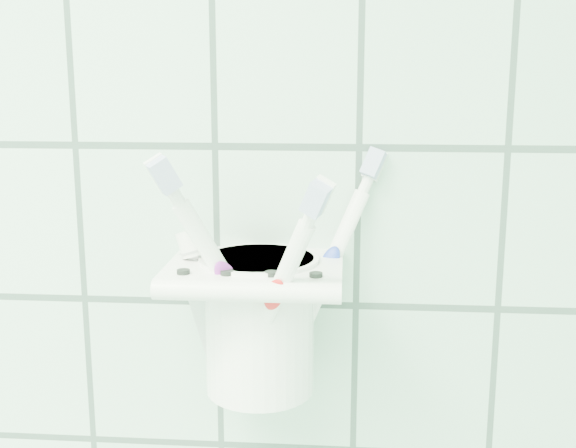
{
  "coord_description": "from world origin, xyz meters",
  "views": [
    {
      "loc": [
        0.71,
        0.6,
        1.45
      ],
      "look_at": [
        0.67,
        1.1,
        1.34
      ],
      "focal_mm": 45.0,
      "sensor_mm": 36.0,
      "label": 1
    }
  ],
  "objects_px": {
    "toothbrush_orange": "(236,259)",
    "toothpaste_tube": "(236,295)",
    "toothbrush_blue": "(277,260)",
    "cup": "(260,319)",
    "toothbrush_pink": "(287,250)",
    "holder_bracket": "(256,273)"
  },
  "relations": [
    {
      "from": "cup",
      "to": "toothbrush_blue",
      "type": "relative_size",
      "value": 0.56
    },
    {
      "from": "toothbrush_orange",
      "to": "toothbrush_pink",
      "type": "bearing_deg",
      "value": 32.78
    },
    {
      "from": "cup",
      "to": "toothpaste_tube",
      "type": "height_order",
      "value": "toothpaste_tube"
    },
    {
      "from": "toothbrush_pink",
      "to": "toothpaste_tube",
      "type": "relative_size",
      "value": 1.51
    },
    {
      "from": "cup",
      "to": "toothpaste_tube",
      "type": "bearing_deg",
      "value": -153.68
    },
    {
      "from": "toothbrush_pink",
      "to": "holder_bracket",
      "type": "bearing_deg",
      "value": 161.13
    },
    {
      "from": "toothbrush_blue",
      "to": "toothbrush_orange",
      "type": "distance_m",
      "value": 0.03
    },
    {
      "from": "cup",
      "to": "holder_bracket",
      "type": "bearing_deg",
      "value": -117.5
    },
    {
      "from": "toothbrush_pink",
      "to": "toothbrush_blue",
      "type": "relative_size",
      "value": 1.04
    },
    {
      "from": "toothpaste_tube",
      "to": "cup",
      "type": "bearing_deg",
      "value": 31.44
    },
    {
      "from": "toothbrush_pink",
      "to": "toothbrush_orange",
      "type": "relative_size",
      "value": 1.05
    },
    {
      "from": "toothbrush_pink",
      "to": "toothbrush_orange",
      "type": "bearing_deg",
      "value": 166.4
    },
    {
      "from": "cup",
      "to": "toothbrush_orange",
      "type": "relative_size",
      "value": 0.56
    },
    {
      "from": "cup",
      "to": "toothbrush_orange",
      "type": "xyz_separation_m",
      "value": [
        -0.02,
        -0.01,
        0.05
      ]
    },
    {
      "from": "holder_bracket",
      "to": "toothpaste_tube",
      "type": "bearing_deg",
      "value": -164.35
    },
    {
      "from": "toothbrush_orange",
      "to": "cup",
      "type": "bearing_deg",
      "value": 49.75
    },
    {
      "from": "cup",
      "to": "toothbrush_blue",
      "type": "distance_m",
      "value": 0.06
    },
    {
      "from": "toothbrush_orange",
      "to": "toothpaste_tube",
      "type": "height_order",
      "value": "toothbrush_orange"
    },
    {
      "from": "toothbrush_blue",
      "to": "toothpaste_tube",
      "type": "relative_size",
      "value": 1.45
    },
    {
      "from": "cup",
      "to": "toothbrush_pink",
      "type": "bearing_deg",
      "value": 0.15
    },
    {
      "from": "cup",
      "to": "toothbrush_blue",
      "type": "height_order",
      "value": "toothbrush_blue"
    },
    {
      "from": "toothbrush_pink",
      "to": "toothbrush_blue",
      "type": "distance_m",
      "value": 0.01
    }
  ]
}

